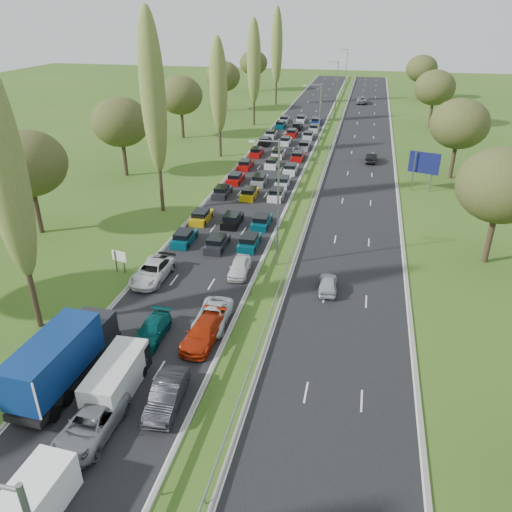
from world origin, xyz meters
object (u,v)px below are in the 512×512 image
Objects in this scene: white_van_front at (31,504)px; direction_sign at (424,165)px; blue_lorry at (64,357)px; info_sign at (119,258)px; near_car_2 at (152,271)px; white_van_rear at (118,375)px; near_car_3 at (156,271)px.

direction_sign is at bearing 70.96° from white_van_front.
blue_lorry is 15.22m from info_sign.
white_van_rear is at bearing -74.68° from near_car_2.
white_van_front is 9.33m from white_van_rear.
blue_lorry reaches higher than white_van_front.
info_sign is (-3.47, 0.74, 0.56)m from near_car_2.
direction_sign is (25.33, 30.54, 2.76)m from near_car_2.
white_van_rear is at bearing 93.73° from white_van_front.
near_car_3 is 3.77m from info_sign.
info_sign is at bearing 177.45° from near_car_3.
near_car_3 is 0.92× the size of white_van_front.
direction_sign is at bearing 62.80° from blue_lorry.
info_sign is at bearing 109.66° from white_van_front.
near_car_3 is at bearing -129.67° from direction_sign.
white_van_rear is 2.71× the size of info_sign.
blue_lorry is 3.75m from white_van_rear.
blue_lorry is 4.45× the size of info_sign.
near_car_3 is 14.70m from white_van_rear.
blue_lorry is at bearing 115.01° from white_van_front.
white_van_rear reaches higher than near_car_3.
blue_lorry is (0.07, -14.05, 1.23)m from near_car_2.
direction_sign is (25.26, 44.59, 1.53)m from blue_lorry.
near_car_2 is 3.59m from info_sign.
blue_lorry is at bearing -119.53° from direction_sign.
near_car_3 is (0.21, 0.26, -0.06)m from near_car_2.
white_van_rear reaches higher than near_car_2.
white_van_rear is (3.64, 0.04, -0.87)m from blue_lorry.
direction_sign is at bearing 50.82° from near_car_2.
blue_lorry is 1.71× the size of white_van_front.
blue_lorry is (-0.15, -14.31, 1.29)m from near_car_3.
direction_sign reaches higher than near_car_3.
info_sign is 41.50m from direction_sign.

